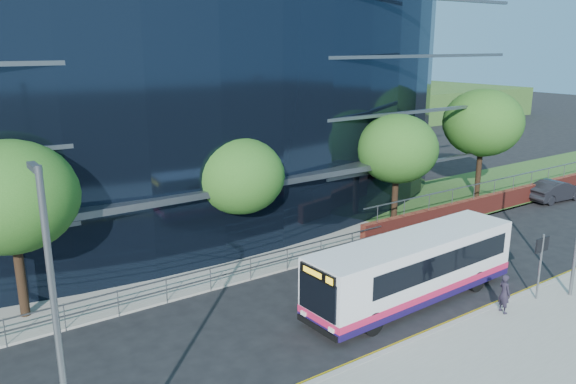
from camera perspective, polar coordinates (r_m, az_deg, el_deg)
ground at (r=23.11m, az=14.39°, el=-12.15°), size 200.00×200.00×0.00m
pavement_near at (r=20.65m, az=25.34°, el=-16.43°), size 80.00×8.00×0.15m
kerb at (r=22.52m, az=16.36°, el=-12.82°), size 80.00×0.25×0.16m
yellow_line_outer at (r=22.66m, az=15.95°, el=-12.81°), size 80.00×0.08×0.01m
yellow_line_inner at (r=22.75m, az=15.65°, el=-12.68°), size 80.00×0.08×0.01m
far_forecourt at (r=28.04m, az=-11.62°, el=-6.93°), size 50.00×8.00×0.10m
grass_verge at (r=47.81m, az=23.39°, el=1.25°), size 36.00×8.00×0.12m
glass_office at (r=36.08m, az=-15.73°, el=10.65°), size 44.00×23.10×16.00m
retaining_wall at (r=42.50m, az=24.79°, el=0.28°), size 34.00×0.40×2.11m
guard_railings at (r=23.62m, az=-12.27°, el=-9.20°), size 24.00×0.05×1.10m
apartment_block at (r=85.14m, az=-0.67°, el=15.41°), size 60.00×42.00×30.00m
street_sign at (r=24.89m, az=24.34°, el=-5.67°), size 0.85×0.09×2.80m
tree_far_a at (r=22.95m, az=-26.38°, el=-0.46°), size 4.95×4.95×6.98m
tree_far_b at (r=26.77m, az=-4.91°, el=1.63°), size 4.29×4.29×6.05m
tree_far_c at (r=32.42m, az=11.04°, el=4.32°), size 4.62×4.62×6.51m
tree_far_d at (r=39.80m, az=19.19°, el=6.65°), size 5.28×5.28×7.44m
tree_dist_e at (r=66.73m, az=2.05°, el=9.90°), size 4.62×4.62×6.51m
tree_dist_f at (r=78.80m, az=10.64°, el=10.18°), size 4.29×4.29×6.05m
streetlight_west at (r=12.56m, az=-22.27°, el=-14.24°), size 0.15×0.77×8.00m
city_bus at (r=23.69m, az=12.74°, el=-7.47°), size 10.27×2.69×2.75m
parked_car at (r=41.89m, az=25.56°, el=0.14°), size 4.47×1.96×1.43m
pedestrian at (r=23.61m, az=21.13°, el=-9.59°), size 0.53×0.66×1.58m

